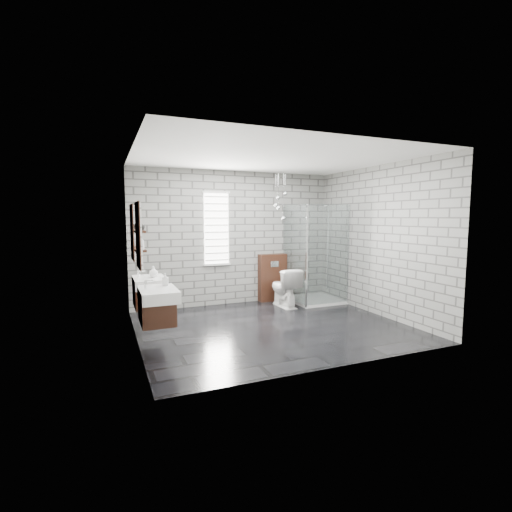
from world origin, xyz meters
TOP-DOWN VIEW (x-y plane):
  - floor at (0.00, 0.00)m, footprint 4.20×3.60m
  - ceiling at (0.00, 0.00)m, footprint 4.20×3.60m
  - wall_back at (0.00, 1.81)m, footprint 4.20×0.02m
  - wall_front at (0.00, -1.81)m, footprint 4.20×0.02m
  - wall_left at (-2.11, 0.00)m, footprint 0.02×3.60m
  - wall_right at (2.11, 0.00)m, footprint 0.02×3.60m
  - vanity_left at (-1.91, -0.48)m, footprint 0.47×0.70m
  - vanity_right at (-1.91, 0.50)m, footprint 0.47×0.70m
  - shelf_lower at (-2.03, -0.05)m, footprint 0.14×0.30m
  - shelf_upper at (-2.03, -0.05)m, footprint 0.14×0.30m
  - window at (-0.40, 1.78)m, footprint 0.56×0.05m
  - cistern_panel at (0.80, 1.70)m, footprint 0.60×0.20m
  - flush_plate at (0.80, 1.60)m, footprint 0.18×0.01m
  - shower_enclosure at (1.50, 1.18)m, footprint 1.00×1.00m
  - pendant_cluster at (0.80, 1.36)m, footprint 0.29×0.25m
  - toilet at (0.80, 1.14)m, footprint 0.46×0.77m
  - soap_bottle_a at (-1.74, -0.30)m, footprint 0.09×0.09m
  - soap_bottle_b at (-1.79, 0.52)m, footprint 0.16×0.16m
  - soap_bottle_c at (-2.02, -0.15)m, footprint 0.08×0.08m
  - vase at (-2.02, -0.05)m, footprint 0.13×0.13m

SIDE VIEW (x-z plane):
  - floor at x=0.00m, z-range -0.02..0.00m
  - toilet at x=0.80m, z-range 0.00..0.77m
  - cistern_panel at x=0.80m, z-range 0.00..1.00m
  - shower_enclosure at x=1.50m, z-range -0.51..1.52m
  - vanity_left at x=-1.91m, z-range -0.03..1.54m
  - vanity_right at x=-1.91m, z-range -0.03..1.54m
  - flush_plate at x=0.80m, z-range 0.74..0.86m
  - soap_bottle_b at x=-1.79m, z-range 0.85..1.02m
  - soap_bottle_a at x=-1.74m, z-range 0.85..1.02m
  - shelf_lower at x=-2.03m, z-range 1.31..1.33m
  - wall_back at x=0.00m, z-range 0.00..2.70m
  - wall_front at x=0.00m, z-range 0.00..2.70m
  - wall_left at x=-2.11m, z-range 0.00..2.70m
  - wall_right at x=2.11m, z-range 0.00..2.70m
  - soap_bottle_c at x=-2.02m, z-range 1.33..1.52m
  - window at x=-0.40m, z-range 0.81..2.29m
  - shelf_upper at x=-2.03m, z-range 1.57..1.59m
  - vase at x=-2.02m, z-range 1.59..1.72m
  - pendant_cluster at x=0.80m, z-range 1.54..2.53m
  - ceiling at x=0.00m, z-range 2.70..2.72m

